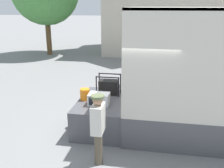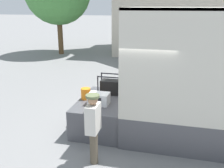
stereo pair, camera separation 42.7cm
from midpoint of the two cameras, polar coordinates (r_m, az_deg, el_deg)
ground_plane at (r=7.33m, az=5.00°, el=-10.04°), size 160.00×160.00×0.00m
tailgate_deck at (r=7.27m, az=-0.24°, el=-6.61°), size 1.36×2.15×0.82m
microwave at (r=6.74m, az=-1.22°, el=-3.42°), size 0.55×0.41×0.31m
portable_generator at (r=7.51m, az=1.37°, el=-0.63°), size 0.70×0.43×0.59m
orange_bucket at (r=7.12m, az=-4.32°, el=-2.24°), size 0.27×0.27×0.32m
worker_person at (r=5.39m, az=-2.03°, el=-8.88°), size 0.29×0.44×1.62m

